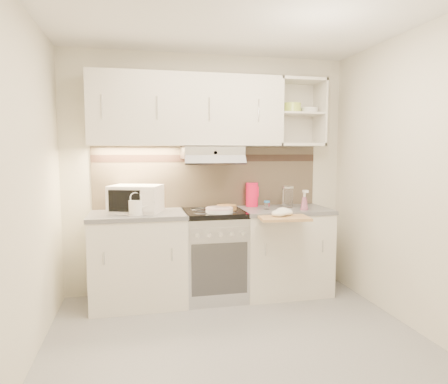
{
  "coord_description": "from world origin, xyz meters",
  "views": [
    {
      "loc": [
        -0.75,
        -2.81,
        1.49
      ],
      "look_at": [
        0.07,
        0.95,
        1.1
      ],
      "focal_mm": 32.0,
      "sensor_mm": 36.0,
      "label": 1
    }
  ],
  "objects_px": {
    "electric_range": "(214,254)",
    "plate_stack": "(219,210)",
    "pink_pitcher": "(252,194)",
    "cutting_board": "(282,217)",
    "microwave": "(136,199)",
    "spray_bottle": "(304,202)",
    "watering_can": "(137,207)",
    "glass_jar": "(288,197)"
  },
  "relations": [
    {
      "from": "microwave",
      "to": "pink_pitcher",
      "type": "distance_m",
      "value": 1.23
    },
    {
      "from": "glass_jar",
      "to": "cutting_board",
      "type": "xyz_separation_m",
      "value": [
        -0.22,
        -0.42,
        -0.14
      ]
    },
    {
      "from": "watering_can",
      "to": "cutting_board",
      "type": "bearing_deg",
      "value": 7.54
    },
    {
      "from": "microwave",
      "to": "glass_jar",
      "type": "bearing_deg",
      "value": 20.09
    },
    {
      "from": "glass_jar",
      "to": "pink_pitcher",
      "type": "bearing_deg",
      "value": 156.5
    },
    {
      "from": "plate_stack",
      "to": "spray_bottle",
      "type": "relative_size",
      "value": 1.22
    },
    {
      "from": "microwave",
      "to": "glass_jar",
      "type": "height_order",
      "value": "microwave"
    },
    {
      "from": "watering_can",
      "to": "spray_bottle",
      "type": "xyz_separation_m",
      "value": [
        1.66,
        -0.02,
        0.01
      ]
    },
    {
      "from": "electric_range",
      "to": "pink_pitcher",
      "type": "xyz_separation_m",
      "value": [
        0.46,
        0.2,
        0.58
      ]
    },
    {
      "from": "plate_stack",
      "to": "glass_jar",
      "type": "height_order",
      "value": "glass_jar"
    },
    {
      "from": "watering_can",
      "to": "glass_jar",
      "type": "xyz_separation_m",
      "value": [
        1.56,
        0.19,
        0.04
      ]
    },
    {
      "from": "plate_stack",
      "to": "spray_bottle",
      "type": "height_order",
      "value": "spray_bottle"
    },
    {
      "from": "pink_pitcher",
      "to": "glass_jar",
      "type": "relative_size",
      "value": 1.15
    },
    {
      "from": "microwave",
      "to": "glass_jar",
      "type": "distance_m",
      "value": 1.57
    },
    {
      "from": "watering_can",
      "to": "pink_pitcher",
      "type": "xyz_separation_m",
      "value": [
        1.22,
        0.35,
        0.05
      ]
    },
    {
      "from": "cutting_board",
      "to": "electric_range",
      "type": "bearing_deg",
      "value": 152.92
    },
    {
      "from": "pink_pitcher",
      "to": "cutting_board",
      "type": "distance_m",
      "value": 0.61
    },
    {
      "from": "glass_jar",
      "to": "cutting_board",
      "type": "distance_m",
      "value": 0.5
    },
    {
      "from": "microwave",
      "to": "cutting_board",
      "type": "relative_size",
      "value": 1.22
    },
    {
      "from": "plate_stack",
      "to": "spray_bottle",
      "type": "distance_m",
      "value": 0.88
    },
    {
      "from": "plate_stack",
      "to": "spray_bottle",
      "type": "xyz_separation_m",
      "value": [
        0.88,
        -0.01,
        0.06
      ]
    },
    {
      "from": "microwave",
      "to": "spray_bottle",
      "type": "height_order",
      "value": "microwave"
    },
    {
      "from": "microwave",
      "to": "spray_bottle",
      "type": "xyz_separation_m",
      "value": [
        1.67,
        -0.2,
        -0.05
      ]
    },
    {
      "from": "spray_bottle",
      "to": "cutting_board",
      "type": "distance_m",
      "value": 0.4
    },
    {
      "from": "plate_stack",
      "to": "cutting_board",
      "type": "relative_size",
      "value": 0.58
    },
    {
      "from": "pink_pitcher",
      "to": "cutting_board",
      "type": "xyz_separation_m",
      "value": [
        0.13,
        -0.58,
        -0.16
      ]
    },
    {
      "from": "cutting_board",
      "to": "pink_pitcher",
      "type": "bearing_deg",
      "value": 108.21
    },
    {
      "from": "electric_range",
      "to": "glass_jar",
      "type": "height_order",
      "value": "glass_jar"
    },
    {
      "from": "electric_range",
      "to": "plate_stack",
      "type": "height_order",
      "value": "plate_stack"
    },
    {
      "from": "electric_range",
      "to": "plate_stack",
      "type": "xyz_separation_m",
      "value": [
        0.03,
        -0.15,
        0.47
      ]
    },
    {
      "from": "plate_stack",
      "to": "glass_jar",
      "type": "xyz_separation_m",
      "value": [
        0.78,
        0.2,
        0.09
      ]
    },
    {
      "from": "plate_stack",
      "to": "glass_jar",
      "type": "relative_size",
      "value": 1.18
    },
    {
      "from": "watering_can",
      "to": "glass_jar",
      "type": "relative_size",
      "value": 1.13
    },
    {
      "from": "electric_range",
      "to": "microwave",
      "type": "xyz_separation_m",
      "value": [
        -0.76,
        0.04,
        0.58
      ]
    },
    {
      "from": "electric_range",
      "to": "cutting_board",
      "type": "xyz_separation_m",
      "value": [
        0.59,
        -0.38,
        0.42
      ]
    },
    {
      "from": "electric_range",
      "to": "plate_stack",
      "type": "relative_size",
      "value": 3.38
    },
    {
      "from": "microwave",
      "to": "cutting_board",
      "type": "distance_m",
      "value": 1.42
    },
    {
      "from": "glass_jar",
      "to": "watering_can",
      "type": "bearing_deg",
      "value": -172.9
    },
    {
      "from": "electric_range",
      "to": "cutting_board",
      "type": "relative_size",
      "value": 1.96
    },
    {
      "from": "electric_range",
      "to": "watering_can",
      "type": "relative_size",
      "value": 3.54
    },
    {
      "from": "pink_pitcher",
      "to": "spray_bottle",
      "type": "distance_m",
      "value": 0.58
    },
    {
      "from": "watering_can",
      "to": "cutting_board",
      "type": "distance_m",
      "value": 1.37
    }
  ]
}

